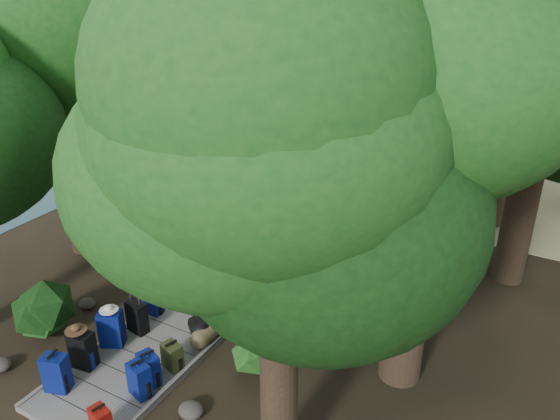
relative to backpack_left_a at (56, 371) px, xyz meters
The scene contains 47 objects.
ground 4.42m from the backpack_left_a, 81.24° to the left, with size 120.00×120.00×0.00m, color #2E2317.
sand_beach 20.36m from the backpack_left_a, 88.12° to the left, with size 40.00×22.00×0.02m, color tan.
water_bay 42.93m from the backpack_left_a, 136.88° to the left, with size 50.00×60.00×0.02m, color #274A51.
distant_hill 65.47m from the backpack_left_a, 126.92° to the left, with size 32.00×16.00×12.00m, color black.
boardwalk 5.40m from the backpack_left_a, 82.86° to the left, with size 2.00×12.00×0.12m, color slate.
backpack_left_a is the anchor object (origin of this frame).
backpack_left_b 0.66m from the backpack_left_a, 96.03° to the left, with size 0.43×0.30×0.79m, color black, non-canonical shape.
backpack_left_c 1.37m from the backpack_left_a, 92.69° to the left, with size 0.44×0.31×0.82m, color navy, non-canonical shape.
backpack_left_d 2.55m from the backpack_left_a, 91.62° to the left, with size 0.37×0.27×0.57m, color navy, non-canonical shape.
backpack_right_b 1.47m from the backpack_left_a, 24.24° to the left, with size 0.39×0.27×0.70m, color navy, non-canonical shape.
backpack_right_c 1.57m from the backpack_left_a, 34.58° to the left, with size 0.39×0.28×0.67m, color navy, non-canonical shape.
backpack_right_d 1.98m from the backpack_left_a, 45.60° to the left, with size 0.36×0.26×0.56m, color #363C19, non-canonical shape.
duffel_right_khaki 2.78m from the backpack_left_a, 58.01° to the left, with size 0.36×0.54×0.36m, color brown, non-canonical shape.
duffel_right_black 2.95m from the backpack_left_a, 64.06° to the left, with size 0.45×0.71×0.45m, color black, non-canonical shape.
suitcase_on_boardwalk 1.91m from the backpack_left_a, 87.47° to the left, with size 0.43×0.24×0.67m, color black, non-canonical shape.
lone_suitcase_on_sand 12.12m from the backpack_left_a, 85.07° to the left, with size 0.42×0.24×0.66m, color black, non-canonical shape.
hat_brown 0.79m from the backpack_left_a, 100.53° to the left, with size 0.39×0.39×0.12m, color #51351E, non-canonical shape.
hat_white 1.43m from the backpack_left_a, 91.09° to the left, with size 0.36×0.36×0.12m, color silver, non-canonical shape.
kayak 15.30m from the backpack_left_a, 96.94° to the left, with size 0.72×3.29×0.33m, color red.
sun_lounger 15.28m from the backpack_left_a, 75.71° to the left, with size 0.58×1.81×0.58m, color silver, non-canonical shape.
tree_right_a 5.28m from the backpack_left_a, ahead, with size 4.55×4.55×7.59m, color black, non-canonical shape.
tree_right_b 7.80m from the backpack_left_a, 33.98° to the left, with size 6.06×6.06×10.82m, color black, non-canonical shape.
tree_right_c 8.22m from the backpack_left_a, 55.73° to the left, with size 4.95×4.95×8.57m, color black, non-canonical shape.
tree_right_d 11.00m from the backpack_left_a, 51.54° to the left, with size 5.48×5.48×10.05m, color black, non-canonical shape.
tree_right_e 12.73m from the backpack_left_a, 63.51° to the left, with size 5.41×5.41×9.75m, color black, non-canonical shape.
tree_left_b 7.02m from the backpack_left_a, 132.34° to the left, with size 5.55×5.55×9.98m, color black, non-canonical shape.
tree_left_c 9.10m from the backpack_left_a, 114.97° to the left, with size 5.07×5.07×8.82m, color black, non-canonical shape.
tree_back_a 20.23m from the backpack_left_a, 93.20° to the left, with size 5.11×5.11×8.85m, color black, non-canonical shape.
tree_back_b 20.24m from the backpack_left_a, 83.38° to the left, with size 5.42×5.42×9.68m, color black, non-canonical shape.
tree_back_d 19.86m from the backpack_left_a, 104.97° to the left, with size 4.30×4.30×7.17m, color black, non-canonical shape.
palm_right_a 11.17m from the backpack_left_a, 68.20° to the left, with size 3.83×3.83×6.54m, color #184613, non-canonical shape.
palm_right_c 17.74m from the backpack_left_a, 78.46° to the left, with size 4.21×4.21×6.70m, color #184613, non-canonical shape.
palm_left_a 11.46m from the backpack_left_a, 109.92° to the left, with size 4.06×4.06×6.45m, color #184613, non-canonical shape.
rock_left_a 1.51m from the backpack_left_a, behind, with size 0.40×0.36×0.22m, color #4C473F, non-canonical shape.
rock_left_b 2.65m from the backpack_left_a, 127.02° to the left, with size 0.39×0.35×0.21m, color #4C473F, non-canonical shape.
rock_left_c 4.72m from the backpack_left_a, 103.97° to the left, with size 0.51×0.46×0.28m, color #4C473F, non-canonical shape.
rock_left_d 7.64m from the backpack_left_a, 103.40° to the left, with size 0.30×0.27×0.17m, color #4C473F, non-canonical shape.
rock_right_a 2.46m from the backpack_left_a, 17.31° to the left, with size 0.44×0.39×0.24m, color #4C473F, non-canonical shape.
rock_right_b 4.38m from the backpack_left_a, 48.79° to the left, with size 0.43×0.39×0.24m, color #4C473F, non-canonical shape.
rock_right_c 6.39m from the backpack_left_a, 64.74° to the left, with size 0.28×0.25×0.15m, color #4C473F, non-canonical shape.
rock_right_d 8.77m from the backpack_left_a, 68.58° to the left, with size 0.54×0.48×0.30m, color #4C473F, non-canonical shape.
shrub_left_a 1.86m from the backpack_left_a, 146.68° to the left, with size 1.24×1.24×1.12m, color #164C17, non-canonical shape.
shrub_left_b 5.83m from the backpack_left_a, 102.36° to the left, with size 0.94×0.94×0.84m, color #164C17, non-canonical shape.
shrub_left_c 9.01m from the backpack_left_a, 103.06° to the left, with size 1.12×1.12×1.01m, color #164C17, non-canonical shape.
shrub_right_a 3.44m from the backpack_left_a, 40.15° to the left, with size 0.97×0.97×0.87m, color #164C17, non-canonical shape.
shrub_right_b 7.51m from the backpack_left_a, 65.15° to the left, with size 1.18×1.18×1.07m, color #164C17, non-canonical shape.
shrub_right_c 9.85m from the backpack_left_a, 73.94° to the left, with size 0.83×0.83×0.74m, color #164C17, non-canonical shape.
Camera 1 is at (6.28, -8.85, 6.99)m, focal length 35.00 mm.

